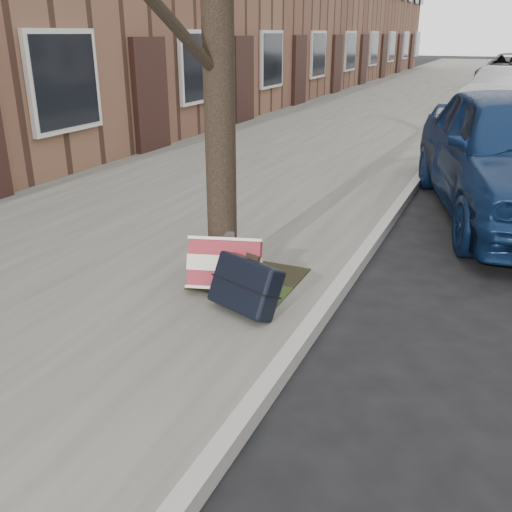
% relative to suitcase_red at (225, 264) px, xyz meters
% --- Properties ---
extents(ground, '(120.00, 120.00, 0.00)m').
position_rel_suitcase_red_xyz_m(ground, '(2.11, -0.93, -0.35)').
color(ground, black).
rests_on(ground, ground).
extents(near_sidewalk, '(5.00, 70.00, 0.12)m').
position_rel_suitcase_red_xyz_m(near_sidewalk, '(-1.59, 14.07, -0.29)').
color(near_sidewalk, slate).
rests_on(near_sidewalk, ground).
extents(dirt_patch, '(0.85, 0.85, 0.02)m').
position_rel_suitcase_red_xyz_m(dirt_patch, '(0.11, 0.27, -0.22)').
color(dirt_patch, black).
rests_on(dirt_patch, near_sidewalk).
extents(suitcase_red, '(0.67, 0.48, 0.46)m').
position_rel_suitcase_red_xyz_m(suitcase_red, '(0.00, 0.00, 0.00)').
color(suitcase_red, maroon).
rests_on(suitcase_red, near_sidewalk).
extents(suitcase_navy, '(0.67, 0.52, 0.46)m').
position_rel_suitcase_red_xyz_m(suitcase_navy, '(0.33, -0.30, -0.00)').
color(suitcase_navy, black).
rests_on(suitcase_navy, near_sidewalk).
extents(car_near_mid, '(2.28, 4.16, 1.30)m').
position_rel_suitcase_red_xyz_m(car_near_mid, '(1.75, 13.53, 0.30)').
color(car_near_mid, '#98999F').
rests_on(car_near_mid, ground).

